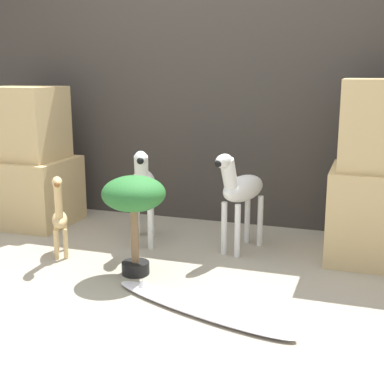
{
  "coord_description": "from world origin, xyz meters",
  "views": [
    {
      "loc": [
        1.26,
        -2.66,
        1.24
      ],
      "look_at": [
        0.08,
        0.8,
        0.39
      ],
      "focal_mm": 50.0,
      "sensor_mm": 36.0,
      "label": 1
    }
  ],
  "objects": [
    {
      "name": "ground_plane",
      "position": [
        0.0,
        0.0,
        0.0
      ],
      "size": [
        14.0,
        14.0,
        0.0
      ],
      "primitive_type": "plane",
      "color": "#9E937F"
    },
    {
      "name": "wall_back",
      "position": [
        0.0,
        1.5,
        1.1
      ],
      "size": [
        6.4,
        0.08,
        2.2
      ],
      "color": "#38332D",
      "rests_on": "ground_plane"
    },
    {
      "name": "giraffe_figurine",
      "position": [
        -0.68,
        0.3,
        0.29
      ],
      "size": [
        0.28,
        0.38,
        0.58
      ],
      "color": "tan",
      "rests_on": "ground_plane"
    },
    {
      "name": "surfboard",
      "position": [
        0.45,
        -0.19,
        0.02
      ],
      "size": [
        1.13,
        0.55,
        0.08
      ],
      "color": "silver",
      "rests_on": "ground_plane"
    },
    {
      "name": "potted_palm_front",
      "position": [
        -0.07,
        0.17,
        0.47
      ],
      "size": [
        0.38,
        0.38,
        0.62
      ],
      "color": "black",
      "rests_on": "ground_plane"
    },
    {
      "name": "zebra_right",
      "position": [
        0.43,
        0.8,
        0.44
      ],
      "size": [
        0.3,
        0.56,
        0.71
      ],
      "color": "silver",
      "rests_on": "ground_plane"
    },
    {
      "name": "zebra_left",
      "position": [
        -0.26,
        0.73,
        0.44
      ],
      "size": [
        0.33,
        0.55,
        0.71
      ],
      "color": "silver",
      "rests_on": "ground_plane"
    },
    {
      "name": "rock_pillar_left",
      "position": [
        -1.37,
        0.93,
        0.49
      ],
      "size": [
        0.71,
        0.6,
        1.1
      ],
      "color": "tan",
      "rests_on": "ground_plane"
    }
  ]
}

